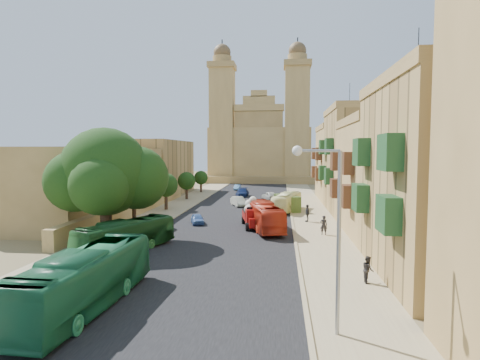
% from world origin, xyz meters
% --- Properties ---
extents(ground, '(260.00, 260.00, 0.00)m').
position_xyz_m(ground, '(0.00, 0.00, 0.00)').
color(ground, brown).
extents(road_surface, '(14.00, 140.00, 0.01)m').
position_xyz_m(road_surface, '(0.00, 30.00, 0.01)').
color(road_surface, black).
rests_on(road_surface, ground).
extents(sidewalk_east, '(5.00, 140.00, 0.01)m').
position_xyz_m(sidewalk_east, '(9.50, 30.00, 0.01)').
color(sidewalk_east, '#9A8865').
rests_on(sidewalk_east, ground).
extents(sidewalk_west, '(5.00, 140.00, 0.01)m').
position_xyz_m(sidewalk_west, '(-9.50, 30.00, 0.01)').
color(sidewalk_west, '#9A8865').
rests_on(sidewalk_west, ground).
extents(kerb_east, '(0.25, 140.00, 0.12)m').
position_xyz_m(kerb_east, '(7.00, 30.00, 0.06)').
color(kerb_east, '#9A8865').
rests_on(kerb_east, ground).
extents(kerb_west, '(0.25, 140.00, 0.12)m').
position_xyz_m(kerb_west, '(-7.00, 30.00, 0.06)').
color(kerb_west, '#9A8865').
rests_on(kerb_west, ground).
extents(townhouse_a, '(9.00, 14.00, 16.40)m').
position_xyz_m(townhouse_a, '(15.95, -3.00, 6.41)').
color(townhouse_a, tan).
rests_on(townhouse_a, ground).
extents(townhouse_b, '(9.00, 14.00, 14.90)m').
position_xyz_m(townhouse_b, '(15.95, 11.00, 5.66)').
color(townhouse_b, '#A5834A').
rests_on(townhouse_b, ground).
extents(townhouse_c, '(9.00, 14.00, 17.40)m').
position_xyz_m(townhouse_c, '(15.95, 25.00, 6.91)').
color(townhouse_c, tan).
rests_on(townhouse_c, ground).
extents(townhouse_d, '(9.00, 14.00, 15.90)m').
position_xyz_m(townhouse_d, '(15.95, 39.00, 6.16)').
color(townhouse_d, '#A5834A').
rests_on(townhouse_d, ground).
extents(west_wall, '(1.00, 40.00, 1.80)m').
position_xyz_m(west_wall, '(-12.50, 20.00, 0.90)').
color(west_wall, '#A5834A').
rests_on(west_wall, ground).
extents(west_building_low, '(10.00, 28.00, 8.40)m').
position_xyz_m(west_building_low, '(-18.00, 18.00, 4.20)').
color(west_building_low, olive).
rests_on(west_building_low, ground).
extents(west_building_mid, '(10.00, 22.00, 10.00)m').
position_xyz_m(west_building_mid, '(-18.00, 44.00, 5.00)').
color(west_building_mid, tan).
rests_on(west_building_mid, ground).
extents(church, '(28.00, 22.50, 36.30)m').
position_xyz_m(church, '(-0.00, 78.61, 9.52)').
color(church, '#A5834A').
rests_on(church, ground).
extents(ficus_tree, '(10.04, 9.24, 10.04)m').
position_xyz_m(ficus_tree, '(-9.41, 4.01, 5.94)').
color(ficus_tree, '#322219').
rests_on(ficus_tree, ground).
extents(street_tree_a, '(3.48, 3.48, 5.35)m').
position_xyz_m(street_tree_a, '(-10.00, 12.00, 3.58)').
color(street_tree_a, '#322219').
rests_on(street_tree_a, ground).
extents(street_tree_b, '(3.25, 3.25, 5.00)m').
position_xyz_m(street_tree_b, '(-10.00, 24.00, 3.35)').
color(street_tree_b, '#322219').
rests_on(street_tree_b, ground).
extents(street_tree_c, '(2.97, 2.97, 4.56)m').
position_xyz_m(street_tree_c, '(-10.00, 36.00, 3.05)').
color(street_tree_c, '#322219').
rests_on(street_tree_c, ground).
extents(street_tree_d, '(2.72, 2.72, 4.19)m').
position_xyz_m(street_tree_d, '(-10.00, 48.00, 2.79)').
color(street_tree_d, '#322219').
rests_on(street_tree_d, ground).
extents(streetlamp, '(2.11, 0.44, 8.22)m').
position_xyz_m(streetlamp, '(7.72, -12.00, 5.20)').
color(streetlamp, gray).
rests_on(streetlamp, ground).
extents(red_truck, '(3.04, 5.69, 3.17)m').
position_xyz_m(red_truck, '(2.87, 12.48, 1.39)').
color(red_truck, maroon).
rests_on(red_truck, ground).
extents(olive_pickup, '(3.66, 5.41, 2.05)m').
position_xyz_m(olive_pickup, '(6.50, 24.82, 1.00)').
color(olive_pickup, '#3F5B22').
rests_on(olive_pickup, ground).
extents(bus_green_south, '(3.03, 10.97, 3.03)m').
position_xyz_m(bus_green_south, '(-4.06, -10.38, 1.51)').
color(bus_green_south, '#1D673E').
rests_on(bus_green_south, ground).
extents(bus_green_north, '(5.81, 9.29, 2.57)m').
position_xyz_m(bus_green_north, '(-6.50, 1.00, 1.29)').
color(bus_green_north, '#1D5222').
rests_on(bus_green_north, ground).
extents(bus_red_east, '(4.61, 10.20, 2.77)m').
position_xyz_m(bus_red_east, '(4.00, 11.26, 1.38)').
color(bus_red_east, red).
rests_on(bus_red_east, ground).
extents(bus_cream_east, '(4.24, 8.94, 2.43)m').
position_xyz_m(bus_cream_east, '(6.50, 24.38, 1.21)').
color(bus_cream_east, '#FCF7AD').
rests_on(bus_cream_east, ground).
extents(car_blue_a, '(2.21, 3.46, 1.10)m').
position_xyz_m(car_blue_a, '(-3.45, 13.68, 0.55)').
color(car_blue_a, '#446AAD').
rests_on(car_blue_a, ground).
extents(car_white_a, '(2.88, 4.36, 1.36)m').
position_xyz_m(car_white_a, '(-0.50, 28.55, 0.68)').
color(car_white_a, beige).
rests_on(car_white_a, ground).
extents(car_cream, '(3.25, 4.62, 1.17)m').
position_xyz_m(car_cream, '(3.89, 20.39, 0.59)').
color(car_cream, beige).
rests_on(car_cream, ground).
extents(car_dkblue, '(2.04, 4.92, 1.42)m').
position_xyz_m(car_dkblue, '(-1.13, 41.04, 0.71)').
color(car_dkblue, '#101F4D').
rests_on(car_dkblue, ground).
extents(car_white_b, '(3.07, 4.46, 1.41)m').
position_xyz_m(car_white_b, '(3.80, 36.38, 0.70)').
color(car_white_b, beige).
rests_on(car_white_b, ground).
extents(car_blue_b, '(1.21, 3.30, 1.08)m').
position_xyz_m(car_blue_b, '(-3.36, 52.78, 0.54)').
color(car_blue_b, '#5793CD').
rests_on(car_blue_b, ground).
extents(pedestrian_a, '(0.68, 0.45, 1.87)m').
position_xyz_m(pedestrian_a, '(9.80, 9.21, 0.93)').
color(pedestrian_a, black).
rests_on(pedestrian_a, ground).
extents(pedestrian_b, '(0.65, 0.82, 1.64)m').
position_xyz_m(pedestrian_b, '(11.00, -4.78, 0.82)').
color(pedestrian_b, '#2E2A28').
rests_on(pedestrian_b, ground).
extents(pedestrian_c, '(0.64, 1.21, 1.97)m').
position_xyz_m(pedestrian_c, '(8.69, 16.29, 0.99)').
color(pedestrian_c, '#2C2C2F').
rests_on(pedestrian_c, ground).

